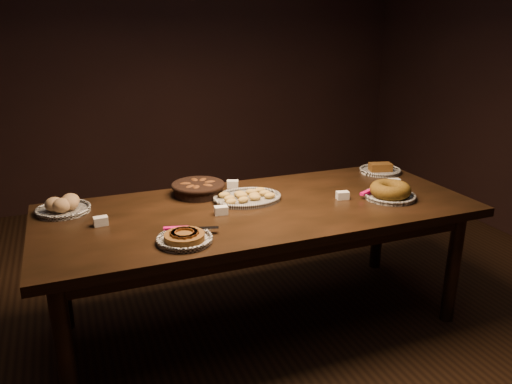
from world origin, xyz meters
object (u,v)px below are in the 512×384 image
object	(u,v)px
apple_tart_plate	(185,238)
madeleine_platter	(247,197)
buffet_table	(260,219)
bundt_cake_plate	(390,192)

from	to	relation	value
apple_tart_plate	madeleine_platter	bearing A→B (deg)	65.75
buffet_table	bundt_cake_plate	xyz separation A→B (m)	(0.76, -0.15, 0.11)
madeleine_platter	bundt_cake_plate	size ratio (longest dim) A/B	1.24
madeleine_platter	bundt_cake_plate	distance (m)	0.83
buffet_table	bundt_cake_plate	world-z (taller)	bundt_cake_plate
buffet_table	apple_tart_plate	distance (m)	0.60
madeleine_platter	apple_tart_plate	bearing A→B (deg)	-120.71
buffet_table	apple_tart_plate	world-z (taller)	apple_tart_plate
buffet_table	bundt_cake_plate	bearing A→B (deg)	-11.02
buffet_table	apple_tart_plate	size ratio (longest dim) A/B	7.54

